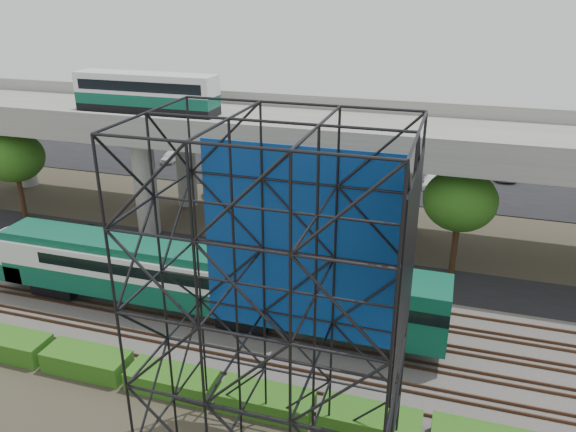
% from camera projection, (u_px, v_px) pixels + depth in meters
% --- Properties ---
extents(ground, '(140.00, 140.00, 0.00)m').
position_uv_depth(ground, '(193.00, 338.00, 32.51)').
color(ground, '#474233').
rests_on(ground, ground).
extents(ballast_bed, '(90.00, 12.00, 0.20)m').
position_uv_depth(ballast_bed, '(207.00, 319.00, 34.24)').
color(ballast_bed, slate).
rests_on(ballast_bed, ground).
extents(service_road, '(90.00, 5.00, 0.08)m').
position_uv_depth(service_road, '(256.00, 259.00, 41.77)').
color(service_road, black).
rests_on(service_road, ground).
extents(parking_lot, '(90.00, 18.00, 0.08)m').
position_uv_depth(parking_lot, '(329.00, 168.00, 62.50)').
color(parking_lot, black).
rests_on(parking_lot, ground).
extents(harbor_water, '(140.00, 40.00, 0.03)m').
position_uv_depth(harbor_water, '(364.00, 125.00, 81.93)').
color(harbor_water, '#41566B').
rests_on(harbor_water, ground).
extents(rail_tracks, '(90.00, 9.52, 0.16)m').
position_uv_depth(rail_tracks, '(207.00, 316.00, 34.17)').
color(rail_tracks, '#472D1E').
rests_on(rail_tracks, ballast_bed).
extents(commuter_train, '(29.30, 3.06, 4.30)m').
position_uv_depth(commuter_train, '(177.00, 274.00, 33.68)').
color(commuter_train, black).
rests_on(commuter_train, rail_tracks).
extents(overpass, '(80.00, 12.00, 12.40)m').
position_uv_depth(overpass, '(268.00, 134.00, 43.72)').
color(overpass, '#9E9B93').
rests_on(overpass, ground).
extents(scaffold_tower, '(9.36, 6.36, 15.00)m').
position_uv_depth(scaffold_tower, '(275.00, 325.00, 20.49)').
color(scaffold_tower, black).
rests_on(scaffold_tower, ground).
extents(hedge_strip, '(34.60, 1.80, 1.20)m').
position_uv_depth(hedge_strip, '(172.00, 380.00, 28.23)').
color(hedge_strip, '#265212').
rests_on(hedge_strip, ground).
extents(trees, '(40.94, 16.94, 7.69)m').
position_uv_depth(trees, '(225.00, 161.00, 45.93)').
color(trees, '#382314').
rests_on(trees, ground).
extents(suv, '(4.74, 2.85, 1.23)m').
position_uv_depth(suv, '(90.00, 233.00, 44.53)').
color(suv, black).
rests_on(suv, service_road).
extents(parked_cars, '(38.68, 9.37, 1.29)m').
position_uv_depth(parked_cars, '(342.00, 164.00, 61.77)').
color(parked_cars, silver).
rests_on(parked_cars, parking_lot).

